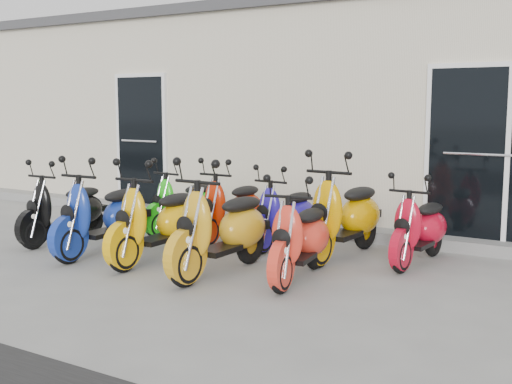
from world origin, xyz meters
TOP-DOWN VIEW (x-y plane):
  - ground at (0.00, 0.00)m, footprint 80.00×80.00m
  - building at (0.00, 5.20)m, footprint 14.00×6.00m
  - roof_cap at (0.00, 5.20)m, footprint 14.20×6.20m
  - front_step at (0.00, 2.02)m, footprint 14.00×0.40m
  - door_left at (-3.20, 2.17)m, footprint 1.07×0.08m
  - door_right at (2.60, 2.17)m, footprint 2.02×0.08m
  - scooter_front_black at (-2.46, -0.20)m, footprint 0.55×1.51m
  - scooter_front_blue at (-1.53, -0.44)m, footprint 0.64×1.67m
  - scooter_front_orange_a at (-0.72, -0.38)m, footprint 0.62×1.66m
  - scooter_front_orange_b at (0.22, -0.46)m, footprint 0.70×1.76m
  - scooter_front_red at (1.04, -0.23)m, footprint 0.76×1.60m
  - scooter_back_green at (-1.47, 1.06)m, footprint 0.72×1.53m
  - scooter_back_red at (-0.65, 1.03)m, footprint 0.60×1.55m
  - scooter_back_blue at (0.15, 1.07)m, footprint 0.64×1.49m
  - scooter_back_yellow at (1.03, 0.92)m, footprint 0.77×1.81m
  - scooter_back_extra at (1.88, 1.07)m, footprint 0.64×1.49m

SIDE VIEW (x-z plane):
  - ground at x=0.00m, z-range 0.00..0.00m
  - front_step at x=0.00m, z-range 0.00..0.15m
  - scooter_back_blue at x=0.15m, z-range 0.00..1.08m
  - scooter_back_extra at x=1.88m, z-range 0.00..1.08m
  - scooter_back_green at x=-1.47m, z-range 0.00..1.09m
  - scooter_front_black at x=-2.46m, z-range 0.00..1.12m
  - scooter_back_red at x=-0.65m, z-range 0.00..1.13m
  - scooter_front_red at x=1.04m, z-range 0.00..1.14m
  - scooter_front_blue at x=-1.53m, z-range 0.00..1.22m
  - scooter_front_orange_a at x=-0.72m, z-range 0.00..1.22m
  - scooter_front_orange_b at x=0.22m, z-range 0.00..1.28m
  - scooter_back_yellow at x=1.03m, z-range 0.00..1.31m
  - door_left at x=-3.20m, z-range 0.15..2.37m
  - door_right at x=2.60m, z-range 0.15..2.37m
  - building at x=0.00m, z-range 0.00..3.20m
  - roof_cap at x=0.00m, z-range 3.20..3.36m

